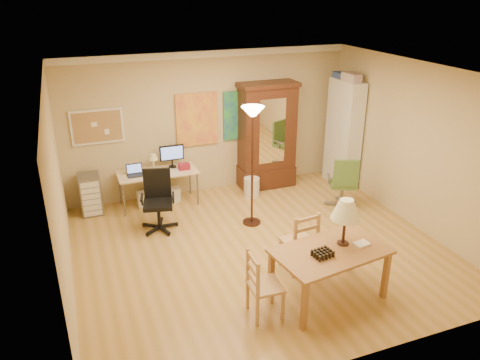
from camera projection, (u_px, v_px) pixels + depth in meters
name	position (u px, v px, depth m)	size (l,w,h in m)	color
floor	(260.00, 248.00, 7.27)	(5.50, 5.50, 0.00)	#A7823B
crown_molding	(208.00, 54.00, 8.36)	(5.50, 0.08, 0.12)	white
corkboard	(97.00, 127.00, 8.14)	(0.90, 0.04, 0.62)	tan
art_panel_left	(197.00, 120.00, 8.75)	(0.80, 0.04, 1.00)	yellow
art_panel_right	(242.00, 115.00, 9.04)	(0.75, 0.04, 0.95)	#235C8F
dining_table	(336.00, 238.00, 5.88)	(1.53, 1.05, 1.34)	brown
ladder_chair_back	(300.00, 243.00, 6.58)	(0.47, 0.45, 0.93)	tan
ladder_chair_left	(263.00, 287.00, 5.67)	(0.40, 0.42, 0.87)	tan
torchiere_lamp	(253.00, 132.00, 7.41)	(0.37, 0.37, 2.04)	#3A2017
computer_desk	(159.00, 184.00, 8.61)	(1.42, 0.62, 1.08)	beige
office_chair_black	(159.00, 214.00, 7.77)	(0.62, 0.62, 1.01)	black
office_chair_green	(342.00, 194.00, 8.50)	(0.61, 0.61, 1.00)	slate
drawer_cart	(90.00, 194.00, 8.27)	(0.36, 0.43, 0.72)	slate
armoire	(267.00, 143.00, 9.20)	(1.14, 0.54, 2.09)	#321A0D
bookshelf	(343.00, 134.00, 9.24)	(0.32, 0.85, 2.12)	white
wastebin	(252.00, 187.00, 8.99)	(0.30, 0.30, 0.38)	silver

